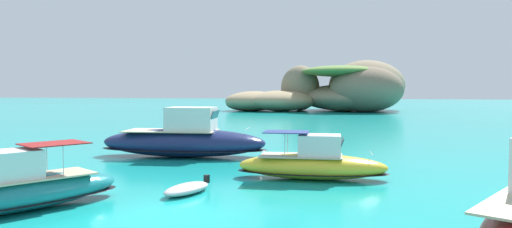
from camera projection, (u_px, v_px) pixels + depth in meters
ground_plane at (172, 215)px, 16.17m from camera, size 400.00×400.00×0.00m
islet_large at (352, 90)px, 94.95m from camera, size 28.77×27.72×10.46m
islet_small at (268, 101)px, 94.72m from camera, size 23.36×20.16×4.15m
motorboat_yellow at (313, 164)px, 22.69m from camera, size 7.45×2.47×2.32m
motorboat_navy at (184, 140)px, 30.20m from camera, size 11.20×4.13×3.23m
motorboat_teal at (18, 190)px, 16.75m from camera, size 6.02×7.49×2.35m
dinghy_tender at (187, 189)px, 19.48m from camera, size 1.90×2.86×0.58m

